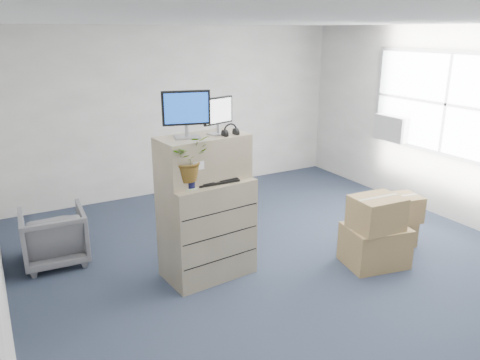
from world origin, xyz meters
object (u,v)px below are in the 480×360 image
(keyboard, at_px, (216,181))
(monitor_left, at_px, (186,112))
(potted_plant, at_px, (188,164))
(monitor_right, at_px, (218,113))
(office_chair, at_px, (54,234))
(water_bottle, at_px, (206,166))
(filing_cabinet_lower, at_px, (207,228))

(keyboard, bearing_deg, monitor_left, 150.49)
(keyboard, height_order, potted_plant, potted_plant)
(monitor_right, height_order, office_chair, monitor_right)
(keyboard, distance_m, water_bottle, 0.23)
(monitor_left, height_order, water_bottle, monitor_left)
(monitor_left, distance_m, office_chair, 2.32)
(water_bottle, bearing_deg, monitor_right, -7.28)
(monitor_left, distance_m, water_bottle, 0.67)
(monitor_right, relative_size, potted_plant, 0.73)
(filing_cabinet_lower, distance_m, monitor_left, 1.36)
(monitor_left, height_order, keyboard, monitor_left)
(monitor_left, distance_m, monitor_right, 0.38)
(filing_cabinet_lower, relative_size, potted_plant, 2.07)
(filing_cabinet_lower, distance_m, water_bottle, 0.71)
(monitor_right, height_order, water_bottle, monitor_right)
(monitor_left, distance_m, keyboard, 0.81)
(monitor_right, relative_size, water_bottle, 1.47)
(keyboard, distance_m, office_chair, 2.17)
(monitor_right, bearing_deg, monitor_left, 164.86)
(filing_cabinet_lower, xyz_separation_m, monitor_left, (-0.19, 0.04, 1.34))
(monitor_left, relative_size, potted_plant, 0.90)
(filing_cabinet_lower, height_order, monitor_left, monitor_left)
(monitor_left, distance_m, potted_plant, 0.55)
(monitor_left, xyz_separation_m, keyboard, (0.26, -0.15, -0.76))
(water_bottle, relative_size, office_chair, 0.37)
(monitor_left, relative_size, keyboard, 1.02)
(potted_plant, height_order, office_chair, potted_plant)
(water_bottle, height_order, office_chair, water_bottle)
(monitor_left, height_order, potted_plant, monitor_left)
(monitor_right, distance_m, keyboard, 0.73)
(monitor_left, xyz_separation_m, water_bottle, (0.22, 0.04, -0.63))
(monitor_left, bearing_deg, potted_plant, -100.38)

